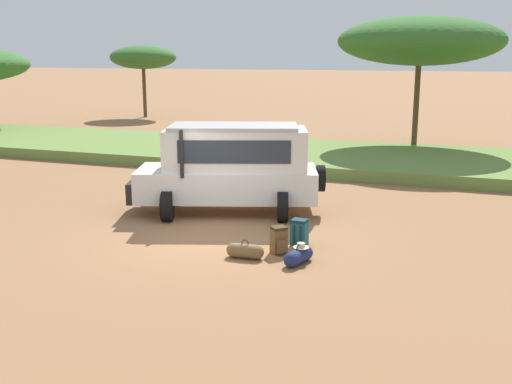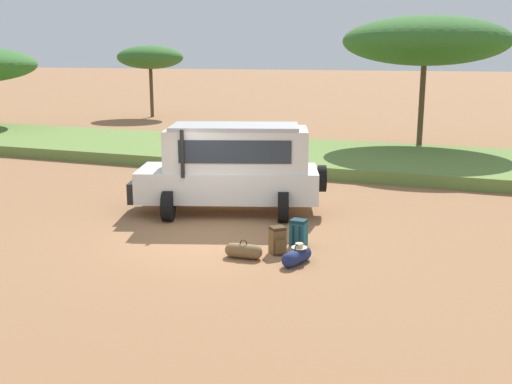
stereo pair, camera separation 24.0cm
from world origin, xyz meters
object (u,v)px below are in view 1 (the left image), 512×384
at_px(backpack_beside_front_wheel, 300,233).
at_px(acacia_tree_left_mid, 143,58).
at_px(safari_vehicle, 231,166).
at_px(acacia_tree_centre_back, 420,41).
at_px(backpack_cluster_center, 279,240).
at_px(duffel_bag_low_black_case, 299,256).
at_px(duffel_bag_soft_canvas, 245,251).

distance_m(backpack_beside_front_wheel, acacia_tree_left_mid, 30.77).
xyz_separation_m(safari_vehicle, backpack_beside_front_wheel, (2.62, -2.26, -0.99)).
distance_m(safari_vehicle, acacia_tree_centre_back, 13.16).
height_order(backpack_beside_front_wheel, backpack_cluster_center, backpack_beside_front_wheel).
relative_size(safari_vehicle, backpack_cluster_center, 8.91).
xyz_separation_m(safari_vehicle, acacia_tree_left_mid, (-15.63, 22.22, 2.82)).
xyz_separation_m(backpack_beside_front_wheel, backpack_cluster_center, (-0.27, -0.70, -0.01)).
bearing_deg(backpack_cluster_center, acacia_tree_centre_back, 84.49).
bearing_deg(safari_vehicle, acacia_tree_centre_back, 72.53).
bearing_deg(backpack_cluster_center, duffel_bag_low_black_case, -39.91).
bearing_deg(acacia_tree_left_mid, backpack_cluster_center, -54.48).
relative_size(duffel_bag_low_black_case, acacia_tree_centre_back, 0.13).
relative_size(backpack_beside_front_wheel, duffel_bag_soft_canvas, 0.74).
height_order(backpack_cluster_center, acacia_tree_centre_back, acacia_tree_centre_back).
bearing_deg(duffel_bag_soft_canvas, acacia_tree_left_mid, 124.04).
relative_size(duffel_bag_low_black_case, acacia_tree_left_mid, 0.18).
bearing_deg(backpack_beside_front_wheel, duffel_bag_low_black_case, -75.08).
height_order(backpack_cluster_center, duffel_bag_low_black_case, backpack_cluster_center).
relative_size(backpack_cluster_center, duffel_bag_soft_canvas, 0.73).
xyz_separation_m(safari_vehicle, backpack_cluster_center, (2.35, -2.96, -1.00)).
relative_size(backpack_beside_front_wheel, acacia_tree_centre_back, 0.09).
relative_size(backpack_beside_front_wheel, acacia_tree_left_mid, 0.13).
bearing_deg(duffel_bag_low_black_case, safari_vehicle, 130.39).
xyz_separation_m(backpack_cluster_center, acacia_tree_left_mid, (-17.98, 25.19, 3.82)).
height_order(backpack_beside_front_wheel, duffel_bag_low_black_case, backpack_beside_front_wheel).
xyz_separation_m(safari_vehicle, duffel_bag_low_black_case, (2.94, -3.46, -1.13)).
bearing_deg(backpack_cluster_center, safari_vehicle, 128.43).
xyz_separation_m(duffel_bag_low_black_case, acacia_tree_left_mid, (-18.57, 25.68, 3.95)).
bearing_deg(acacia_tree_centre_back, backpack_beside_front_wheel, -94.71).
distance_m(backpack_cluster_center, duffel_bag_low_black_case, 0.78).
distance_m(backpack_cluster_center, acacia_tree_left_mid, 31.18).
bearing_deg(backpack_beside_front_wheel, backpack_cluster_center, -111.00).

